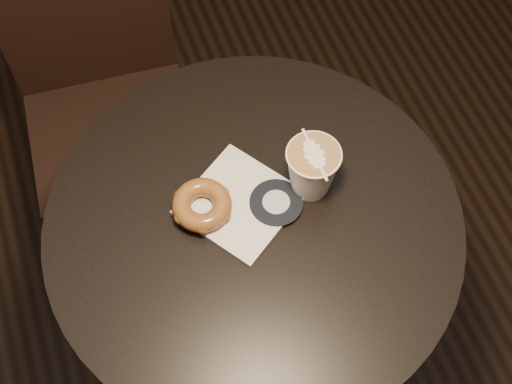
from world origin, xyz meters
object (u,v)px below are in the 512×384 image
doughnut (202,205)px  chair (99,78)px  cafe_table (254,267)px  pastry_bag (240,203)px  latte_cup (312,170)px

doughnut → chair: bearing=100.4°
chair → doughnut: (0.10, -0.52, 0.25)m
cafe_table → pastry_bag: (-0.01, 0.04, 0.20)m
cafe_table → chair: chair is taller
cafe_table → latte_cup: bearing=14.7°
latte_cup → chair: bearing=117.9°
chair → latte_cup: chair is taller
pastry_bag → latte_cup: latte_cup is taller
cafe_table → doughnut: bearing=150.1°
chair → pastry_bag: chair is taller
cafe_table → doughnut: doughnut is taller
pastry_bag → doughnut: bearing=138.9°
pastry_bag → chair: bearing=72.4°
latte_cup → cafe_table: bearing=-165.3°
pastry_bag → latte_cup: 0.13m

